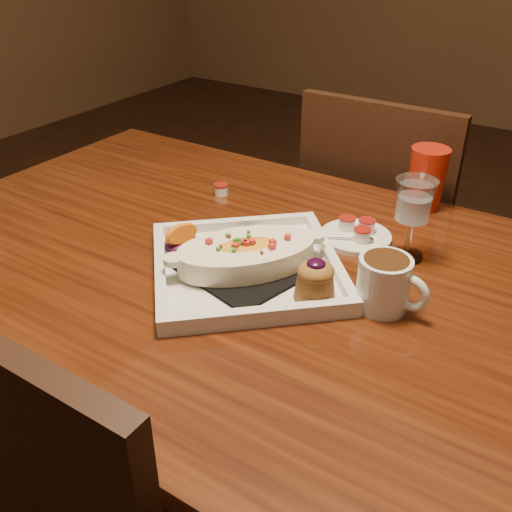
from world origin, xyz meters
The scene contains 8 objects.
table centered at (0.00, 0.00, 0.65)m, with size 1.50×0.90×0.75m.
chair_far centered at (0.00, 0.63, 0.51)m, with size 0.42×0.42×0.93m.
plate centered at (-0.01, -0.03, 0.78)m, with size 0.45×0.45×0.08m.
coffee_mug centered at (0.23, 0.01, 0.80)m, with size 0.12×0.09×0.09m.
goblet centered at (0.20, 0.18, 0.86)m, with size 0.07×0.07×0.15m.
saucer centered at (0.10, 0.19, 0.76)m, with size 0.14×0.14×0.09m.
creamer_loose centered at (-0.25, 0.22, 0.76)m, with size 0.03×0.03×0.03m.
red_tumbler centered at (0.16, 0.40, 0.82)m, with size 0.08×0.08×0.14m, color #B01C0C.
Camera 1 is at (0.47, -0.74, 1.30)m, focal length 40.00 mm.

